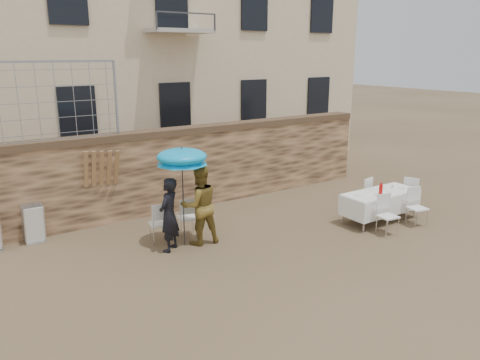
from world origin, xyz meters
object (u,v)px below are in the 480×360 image
table_chair_front_left (388,215)px  table_chair_side (412,193)px  couple_chair_left (159,222)px  soda_bottle (381,189)px  chair_stack_right (32,221)px  umbrella (182,160)px  banquet_table (381,193)px  man_suit (169,215)px  woman_dress (200,205)px  couple_chair_right (187,216)px  table_chair_front_right (417,207)px  table_chair_back (362,194)px

table_chair_front_left → table_chair_side: size_ratio=1.00×
couple_chair_left → table_chair_front_left: size_ratio=1.00×
soda_bottle → chair_stack_right: bearing=154.0°
umbrella → banquet_table: bearing=-15.3°
umbrella → couple_chair_left: (-0.40, 0.45, -1.49)m
umbrella → soda_bottle: size_ratio=8.02×
man_suit → chair_stack_right: bearing=-82.5°
table_chair_side → chair_stack_right: table_chair_side is taller
woman_dress → umbrella: (-0.35, 0.10, 1.06)m
man_suit → banquet_table: bearing=127.9°
banquet_table → soda_bottle: soda_bottle is taller
man_suit → couple_chair_right: bearing=179.2°
woman_dress → chair_stack_right: bearing=-29.4°
umbrella → table_chair_front_right: 5.99m
couple_chair_right → soda_bottle: size_ratio=3.69×
soda_bottle → couple_chair_left: bearing=159.2°
banquet_table → table_chair_back: size_ratio=2.19×
couple_chair_left → banquet_table: bearing=170.8°
table_chair_front_right → umbrella: bearing=170.5°
banquet_table → table_chair_side: bearing=4.1°
man_suit → table_chair_front_left: size_ratio=1.70×
banquet_table → table_chair_side: (1.40, 0.10, -0.25)m
banquet_table → soda_bottle: 0.30m
man_suit → table_chair_front_right: (5.81, -1.99, -0.34)m
table_chair_back → banquet_table: bearing=64.5°
soda_bottle → umbrella: bearing=162.4°
table_chair_front_right → couple_chair_right: bearing=165.2°
soda_bottle → table_chair_front_left: (-0.40, -0.60, -0.43)m
man_suit → woman_dress: 0.75m
umbrella → table_chair_side: size_ratio=2.17×
banquet_table → woman_dress: bearing=164.8°
umbrella → table_chair_front_left: size_ratio=2.17×
couple_chair_left → soda_bottle: bearing=168.7°
man_suit → table_chair_side: (6.71, -1.14, -0.34)m
woman_dress → table_chair_side: (5.96, -1.14, -0.42)m
umbrella → man_suit: bearing=-166.0°
woman_dress → umbrella: umbrella is taller
couple_chair_left → couple_chair_right: (0.70, 0.00, 0.00)m
couple_chair_right → chair_stack_right: couple_chair_right is taller
couple_chair_right → chair_stack_right: 3.53m
table_chair_front_left → chair_stack_right: 8.28m
table_chair_front_right → chair_stack_right: bearing=164.1°
couple_chair_right → banquet_table: (4.61, -1.79, 0.25)m
table_chair_back → chair_stack_right: table_chair_back is taller
woman_dress → couple_chair_left: bearing=-29.7°
couple_chair_right → table_chair_side: bearing=178.8°
couple_chair_right → table_chair_side: 6.24m
couple_chair_right → soda_bottle: 4.84m
couple_chair_left → table_chair_side: bearing=175.3°
woman_dress → chair_stack_right: size_ratio=1.97×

